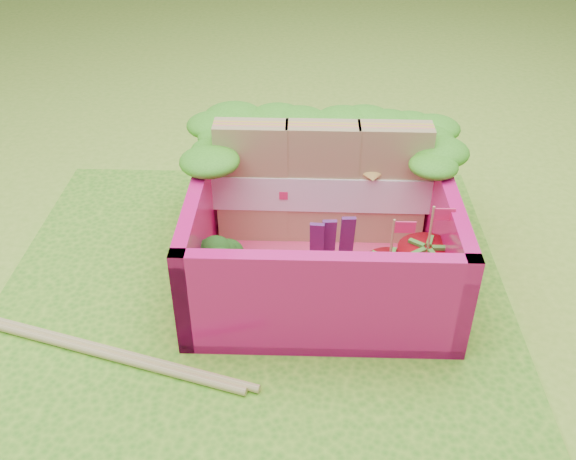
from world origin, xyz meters
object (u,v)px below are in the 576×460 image
(sandwich_stack, at_px, (322,184))
(strawberry_right, at_px, (424,272))
(broccoli, at_px, (219,263))
(chopsticks, at_px, (23,330))
(bento_box, at_px, (321,227))
(strawberry_left, at_px, (388,281))

(sandwich_stack, relative_size, strawberry_right, 2.34)
(broccoli, height_order, chopsticks, broccoli)
(bento_box, bearing_deg, strawberry_left, -44.09)
(strawberry_right, bearing_deg, sandwich_stack, 133.93)
(broccoli, height_order, strawberry_left, strawberry_left)
(strawberry_right, bearing_deg, chopsticks, -171.69)
(bento_box, bearing_deg, strawberry_right, -27.69)
(bento_box, height_order, broccoli, bento_box)
(strawberry_left, height_order, strawberry_right, strawberry_right)
(chopsticks, bearing_deg, sandwich_stack, 29.28)
(strawberry_right, xyz_separation_m, chopsticks, (-1.91, -0.28, -0.18))
(sandwich_stack, xyz_separation_m, chopsticks, (-1.41, -0.79, -0.36))
(strawberry_left, bearing_deg, strawberry_right, 14.81)
(bento_box, distance_m, sandwich_stack, 0.27)
(sandwich_stack, bearing_deg, chopsticks, -150.72)
(chopsticks, bearing_deg, broccoli, 16.38)
(sandwich_stack, height_order, strawberry_left, sandwich_stack)
(strawberry_left, bearing_deg, chopsticks, -172.38)
(strawberry_left, xyz_separation_m, chopsticks, (-1.73, -0.23, -0.16))
(bento_box, bearing_deg, chopsticks, -158.99)
(strawberry_left, bearing_deg, sandwich_stack, 119.31)
(bento_box, distance_m, strawberry_left, 0.46)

